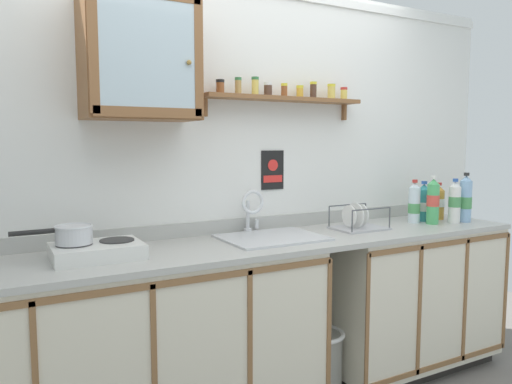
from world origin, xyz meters
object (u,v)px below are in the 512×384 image
(dish_rack, at_px, (358,223))
(sink, at_px, (270,244))
(bottle_water_clear_0, at_px, (414,204))
(bottle_juice_amber_3, at_px, (438,202))
(bottle_opaque_white_4, at_px, (455,202))
(bottle_detergent_teal_5, at_px, (424,203))
(saucepan, at_px, (72,234))
(hot_plate_stove, at_px, (97,251))
(warning_sign, at_px, (273,170))
(trash_bin, at_px, (320,363))
(bottle_water_blue_2, at_px, (466,199))
(wall_cabinet, at_px, (140,58))
(bottle_soda_green_1, at_px, (433,201))

(dish_rack, bearing_deg, sink, 178.16)
(bottle_water_clear_0, bearing_deg, bottle_juice_amber_3, 6.37)
(bottle_opaque_white_4, distance_m, bottle_detergent_teal_5, 0.19)
(saucepan, distance_m, bottle_water_clear_0, 2.12)
(bottle_juice_amber_3, xyz_separation_m, bottle_opaque_white_4, (-0.04, -0.17, 0.02))
(hot_plate_stove, height_order, warning_sign, warning_sign)
(bottle_water_clear_0, bearing_deg, trash_bin, -173.69)
(bottle_juice_amber_3, distance_m, dish_rack, 0.75)
(sink, relative_size, bottle_water_blue_2, 1.65)
(bottle_juice_amber_3, height_order, bottle_detergent_teal_5, bottle_detergent_teal_5)
(sink, distance_m, trash_bin, 0.77)
(bottle_opaque_white_4, height_order, wall_cabinet, wall_cabinet)
(saucepan, distance_m, trash_bin, 1.58)
(trash_bin, bearing_deg, bottle_water_blue_2, -2.37)
(bottle_soda_green_1, xyz_separation_m, wall_cabinet, (-1.83, 0.21, 0.79))
(bottle_soda_green_1, relative_size, bottle_detergent_teal_5, 1.16)
(bottle_water_blue_2, height_order, warning_sign, warning_sign)
(bottle_soda_green_1, bearing_deg, dish_rack, 171.95)
(bottle_opaque_white_4, bearing_deg, bottle_detergent_teal_5, 123.31)
(dish_rack, bearing_deg, bottle_soda_green_1, -8.05)
(dish_rack, height_order, trash_bin, dish_rack)
(saucepan, distance_m, bottle_opaque_white_4, 2.35)
(bottle_juice_amber_3, bearing_deg, hot_plate_stove, -178.64)
(saucepan, relative_size, bottle_opaque_white_4, 1.19)
(saucepan, distance_m, bottle_soda_green_1, 2.20)
(hot_plate_stove, distance_m, bottle_opaque_white_4, 2.25)
(bottle_water_clear_0, height_order, bottle_opaque_white_4, bottle_opaque_white_4)
(sink, relative_size, wall_cabinet, 0.90)
(dish_rack, xyz_separation_m, trash_bin, (-0.32, -0.07, -0.78))
(bottle_juice_amber_3, relative_size, trash_bin, 0.65)
(bottle_water_blue_2, xyz_separation_m, bottle_opaque_white_4, (-0.11, -0.00, -0.01))
(hot_plate_stove, height_order, dish_rack, dish_rack)
(trash_bin, bearing_deg, bottle_detergent_teal_5, 6.90)
(bottle_detergent_teal_5, bearing_deg, bottle_soda_green_1, -109.89)
(bottle_juice_amber_3, bearing_deg, warning_sign, 168.75)
(saucepan, distance_m, bottle_detergent_teal_5, 2.24)
(bottle_opaque_white_4, bearing_deg, bottle_soda_green_1, 162.42)
(bottle_detergent_teal_5, bearing_deg, warning_sign, 166.77)
(bottle_water_clear_0, bearing_deg, dish_rack, -178.28)
(bottle_water_clear_0, height_order, bottle_soda_green_1, bottle_soda_green_1)
(bottle_soda_green_1, xyz_separation_m, warning_sign, (-0.99, 0.36, 0.21))
(bottle_water_blue_2, xyz_separation_m, bottle_detergent_teal_5, (-0.22, 0.16, -0.03))
(bottle_water_clear_0, xyz_separation_m, wall_cabinet, (-1.76, 0.12, 0.81))
(bottle_detergent_teal_5, bearing_deg, bottle_water_clear_0, -168.83)
(hot_plate_stove, xyz_separation_m, wall_cabinet, (0.26, 0.14, 0.90))
(wall_cabinet, relative_size, warning_sign, 2.55)
(warning_sign, bearing_deg, bottle_soda_green_1, -19.82)
(bottle_soda_green_1, distance_m, bottle_water_blue_2, 0.26)
(sink, bearing_deg, hot_plate_stove, -178.16)
(hot_plate_stove, xyz_separation_m, saucepan, (-0.10, 0.02, 0.08))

